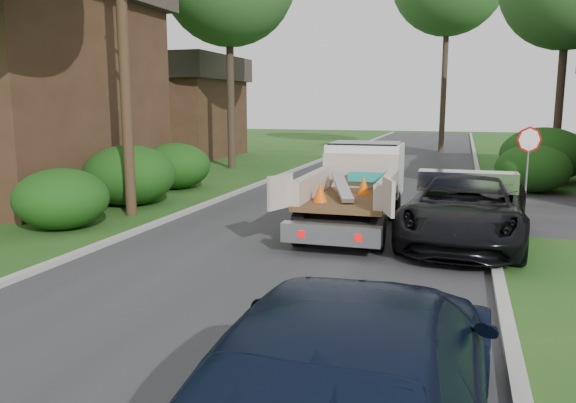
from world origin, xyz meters
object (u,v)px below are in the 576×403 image
(navy_suv, at_px, (354,377))
(flatbed_truck, at_px, (359,181))
(stop_sign, at_px, (528,151))
(house_left_far, at_px, (171,105))
(black_pickup, at_px, (466,209))
(utility_pole, at_px, (123,26))

(navy_suv, bearing_deg, flatbed_truck, -79.24)
(stop_sign, height_order, house_left_far, house_left_far)
(flatbed_truck, distance_m, navy_suv, 10.08)
(house_left_far, relative_size, black_pickup, 1.36)
(house_left_far, xyz_separation_m, navy_suv, (16.10, -26.19, -2.22))
(stop_sign, xyz_separation_m, navy_suv, (-2.60, -13.19, -0.95))
(utility_pole, height_order, house_left_far, utility_pole)
(stop_sign, distance_m, black_pickup, 4.91)
(stop_sign, height_order, black_pickup, stop_sign)
(flatbed_truck, height_order, black_pickup, flatbed_truck)
(house_left_far, bearing_deg, stop_sign, -34.81)
(flatbed_truck, bearing_deg, utility_pole, -174.09)
(utility_pole, bearing_deg, house_left_far, 115.23)
(stop_sign, height_order, utility_pole, utility_pole)
(black_pickup, bearing_deg, house_left_far, 138.49)
(house_left_far, bearing_deg, navy_suv, -58.42)
(utility_pole, xyz_separation_m, black_pickup, (9.00, -0.48, -4.40))
(utility_pole, relative_size, black_pickup, 1.79)
(black_pickup, bearing_deg, navy_suv, -91.72)
(navy_suv, bearing_deg, black_pickup, -95.24)
(navy_suv, bearing_deg, utility_pole, -47.87)
(stop_sign, relative_size, flatbed_truck, 0.45)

